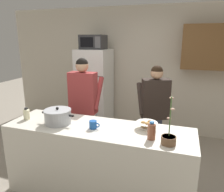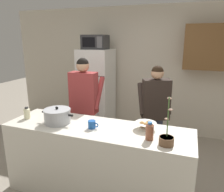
# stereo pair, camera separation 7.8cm
# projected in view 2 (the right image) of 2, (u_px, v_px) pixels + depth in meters

# --- Properties ---
(ground_plane) EXTENTS (14.00, 14.00, 0.00)m
(ground_plane) POSITION_uv_depth(u_px,v_px,m) (98.00, 192.00, 2.85)
(ground_plane) COLOR #9E9384
(back_wall_unit) EXTENTS (6.00, 0.48, 2.60)m
(back_wall_unit) POSITION_uv_depth(u_px,v_px,m) (153.00, 67.00, 4.46)
(back_wall_unit) COLOR beige
(back_wall_unit) RESTS_ON ground
(kitchen_island) EXTENTS (2.29, 0.68, 0.92)m
(kitchen_island) POSITION_uv_depth(u_px,v_px,m) (97.00, 161.00, 2.73)
(kitchen_island) COLOR silver
(kitchen_island) RESTS_ON ground
(refrigerator) EXTENTS (0.64, 0.68, 1.75)m
(refrigerator) POSITION_uv_depth(u_px,v_px,m) (97.00, 91.00, 4.58)
(refrigerator) COLOR white
(refrigerator) RESTS_ON ground
(microwave) EXTENTS (0.48, 0.37, 0.28)m
(microwave) POSITION_uv_depth(u_px,v_px,m) (95.00, 42.00, 4.30)
(microwave) COLOR #2D2D30
(microwave) RESTS_ON refrigerator
(person_near_pot) EXTENTS (0.51, 0.42, 1.67)m
(person_near_pot) POSITION_uv_depth(u_px,v_px,m) (84.00, 98.00, 3.41)
(person_near_pot) COLOR black
(person_near_pot) RESTS_ON ground
(person_by_sink) EXTENTS (0.58, 0.54, 1.58)m
(person_by_sink) POSITION_uv_depth(u_px,v_px,m) (156.00, 105.00, 3.28)
(person_by_sink) COLOR #33384C
(person_by_sink) RESTS_ON ground
(cooking_pot) EXTENTS (0.45, 0.34, 0.22)m
(cooking_pot) POSITION_uv_depth(u_px,v_px,m) (57.00, 116.00, 2.72)
(cooking_pot) COLOR #ADAFB5
(cooking_pot) RESTS_ON kitchen_island
(coffee_mug) EXTENTS (0.13, 0.09, 0.10)m
(coffee_mug) POSITION_uv_depth(u_px,v_px,m) (92.00, 124.00, 2.57)
(coffee_mug) COLOR #1E59B2
(coffee_mug) RESTS_ON kitchen_island
(bread_bowl) EXTENTS (0.26, 0.26, 0.10)m
(bread_bowl) POSITION_uv_depth(u_px,v_px,m) (146.00, 125.00, 2.54)
(bread_bowl) COLOR white
(bread_bowl) RESTS_ON kitchen_island
(bottle_near_edge) EXTENTS (0.09, 0.09, 0.20)m
(bottle_near_edge) POSITION_uv_depth(u_px,v_px,m) (150.00, 131.00, 2.27)
(bottle_near_edge) COLOR brown
(bottle_near_edge) RESTS_ON kitchen_island
(bottle_mid_counter) EXTENTS (0.08, 0.08, 0.16)m
(bottle_mid_counter) POSITION_uv_depth(u_px,v_px,m) (27.00, 113.00, 2.87)
(bottle_mid_counter) COLOR beige
(bottle_mid_counter) RESTS_ON kitchen_island
(potted_orchid) EXTENTS (0.15, 0.15, 0.50)m
(potted_orchid) POSITION_uv_depth(u_px,v_px,m) (166.00, 139.00, 2.16)
(potted_orchid) COLOR brown
(potted_orchid) RESTS_ON kitchen_island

